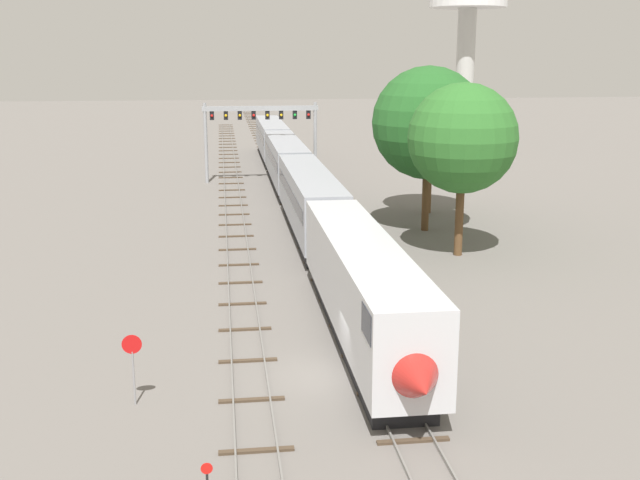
{
  "coord_description": "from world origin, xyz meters",
  "views": [
    {
      "loc": [
        -4.37,
        -29.96,
        13.29
      ],
      "look_at": [
        1.0,
        12.0,
        3.0
      ],
      "focal_mm": 43.19,
      "sensor_mm": 36.0,
      "label": 1
    }
  ],
  "objects_px": {
    "passenger_train": "(295,178)",
    "stop_sign": "(133,360)",
    "trackside_tree_right": "(430,123)",
    "trackside_tree_mid": "(463,139)",
    "signal_gantry": "(261,123)",
    "trackside_tree_left": "(428,123)"
  },
  "relations": [
    {
      "from": "passenger_train",
      "to": "stop_sign",
      "type": "xyz_separation_m",
      "value": [
        -10.0,
        -38.67,
        -0.73
      ]
    },
    {
      "from": "stop_sign",
      "to": "trackside_tree_right",
      "type": "relative_size",
      "value": 0.25
    },
    {
      "from": "passenger_train",
      "to": "trackside_tree_mid",
      "type": "xyz_separation_m",
      "value": [
        9.28,
        -18.12,
        5.26
      ]
    },
    {
      "from": "signal_gantry",
      "to": "trackside_tree_right",
      "type": "height_order",
      "value": "trackside_tree_right"
    },
    {
      "from": "passenger_train",
      "to": "stop_sign",
      "type": "distance_m",
      "value": 39.95
    },
    {
      "from": "signal_gantry",
      "to": "stop_sign",
      "type": "height_order",
      "value": "signal_gantry"
    },
    {
      "from": "stop_sign",
      "to": "trackside_tree_left",
      "type": "xyz_separation_m",
      "value": [
        19.0,
        28.16,
        6.33
      ]
    },
    {
      "from": "trackside_tree_right",
      "to": "stop_sign",
      "type": "bearing_deg",
      "value": -121.18
    },
    {
      "from": "passenger_train",
      "to": "stop_sign",
      "type": "relative_size",
      "value": 30.07
    },
    {
      "from": "passenger_train",
      "to": "trackside_tree_left",
      "type": "relative_size",
      "value": 6.96
    },
    {
      "from": "trackside_tree_mid",
      "to": "signal_gantry",
      "type": "bearing_deg",
      "value": 109.64
    },
    {
      "from": "passenger_train",
      "to": "trackside_tree_right",
      "type": "relative_size",
      "value": 7.65
    },
    {
      "from": "trackside_tree_left",
      "to": "trackside_tree_mid",
      "type": "relative_size",
      "value": 1.08
    },
    {
      "from": "passenger_train",
      "to": "signal_gantry",
      "type": "bearing_deg",
      "value": 99.01
    },
    {
      "from": "trackside_tree_mid",
      "to": "stop_sign",
      "type": "bearing_deg",
      "value": -133.18
    },
    {
      "from": "signal_gantry",
      "to": "trackside_tree_mid",
      "type": "relative_size",
      "value": 1.05
    },
    {
      "from": "signal_gantry",
      "to": "trackside_tree_right",
      "type": "bearing_deg",
      "value": -54.05
    },
    {
      "from": "trackside_tree_mid",
      "to": "trackside_tree_right",
      "type": "height_order",
      "value": "trackside_tree_mid"
    },
    {
      "from": "trackside_tree_left",
      "to": "stop_sign",
      "type": "bearing_deg",
      "value": -124.01
    },
    {
      "from": "stop_sign",
      "to": "trackside_tree_right",
      "type": "bearing_deg",
      "value": 58.82
    },
    {
      "from": "signal_gantry",
      "to": "trackside_tree_left",
      "type": "xyz_separation_m",
      "value": [
        11.25,
        -24.7,
        2.04
      ]
    },
    {
      "from": "trackside_tree_left",
      "to": "trackside_tree_mid",
      "type": "bearing_deg",
      "value": -87.88
    }
  ]
}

